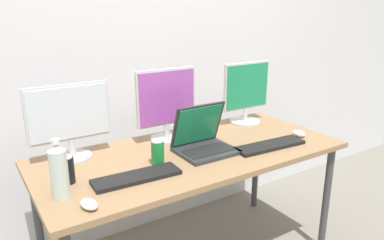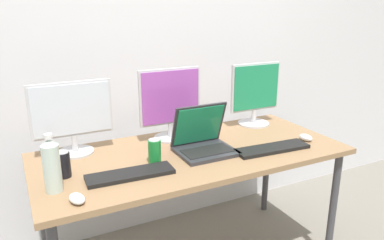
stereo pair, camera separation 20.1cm
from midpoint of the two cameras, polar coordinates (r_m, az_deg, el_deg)
name	(u,v)px [view 1 (the left image)]	position (r m, az deg, el deg)	size (l,w,h in m)	color
wall_back	(142,40)	(2.46, -10.01, 11.92)	(7.00, 0.08, 2.60)	silver
work_desk	(192,161)	(2.10, -2.76, -6.34)	(1.69, 0.77, 0.74)	#424247
monitor_left	(69,119)	(2.04, -20.90, 0.06)	(0.43, 0.20, 0.39)	silver
monitor_center	(167,103)	(2.20, -6.52, 2.50)	(0.38, 0.20, 0.43)	silver
monitor_right	(246,92)	(2.52, 6.03, 4.25)	(0.37, 0.21, 0.41)	silver
laptop_silver	(203,141)	(2.05, -1.11, -3.23)	(0.31, 0.26, 0.26)	#2D2D33
keyboard_main	(270,146)	(2.15, 9.13, -3.91)	(0.43, 0.12, 0.02)	black
keyboard_aux	(137,177)	(1.79, -11.66, -8.56)	(0.41, 0.12, 0.02)	black
mouse_by_keyboard	(89,204)	(1.60, -19.03, -12.14)	(0.06, 0.10, 0.03)	silver
mouse_by_laptop	(299,134)	(2.36, 13.67, -2.06)	(0.06, 0.09, 0.04)	silver
water_bottle	(59,171)	(1.67, -22.94, -7.30)	(0.07, 0.07, 0.26)	silver
soda_can_near_keyboard	(67,170)	(1.82, -21.58, -7.16)	(0.07, 0.07, 0.13)	black
soda_can_by_laptop	(158,153)	(1.90, -8.29, -5.00)	(0.07, 0.07, 0.13)	#197F33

